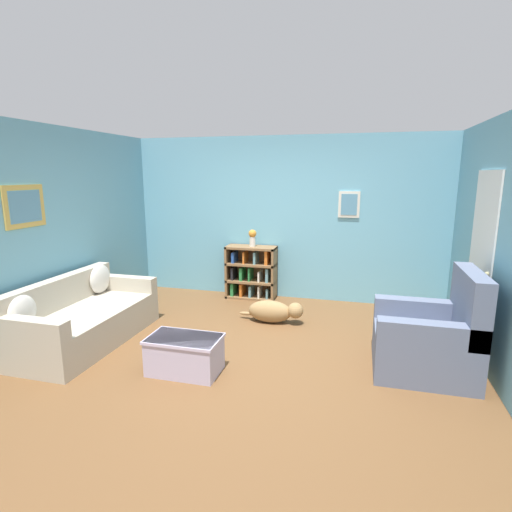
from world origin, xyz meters
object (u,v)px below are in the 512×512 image
at_px(couch, 82,319).
at_px(recliner_chair, 431,338).
at_px(coffee_table, 185,353).
at_px(vase, 252,237).
at_px(dog, 274,311).
at_px(bookshelf, 251,273).

distance_m(couch, recliner_chair, 3.97).
bearing_deg(coffee_table, recliner_chair, 15.20).
xyz_separation_m(recliner_chair, vase, (-2.43, 1.95, 0.65)).
height_order(couch, coffee_table, couch).
bearing_deg(couch, vase, 55.27).
relative_size(recliner_chair, vase, 3.96).
bearing_deg(coffee_table, couch, 165.30).
relative_size(coffee_table, dog, 0.81).
xyz_separation_m(dog, vase, (-0.58, 1.01, 0.86)).
xyz_separation_m(bookshelf, coffee_table, (0.02, -2.63, -0.21)).
xyz_separation_m(coffee_table, dog, (0.58, 1.61, -0.04)).
xyz_separation_m(couch, coffee_table, (1.53, -0.40, -0.08)).
bearing_deg(recliner_chair, couch, -176.22).
xyz_separation_m(couch, dog, (2.11, 1.21, -0.13)).
height_order(coffee_table, dog, coffee_table).
bearing_deg(bookshelf, recliner_chair, -38.77).
height_order(recliner_chair, vase, vase).
height_order(bookshelf, recliner_chair, recliner_chair).
bearing_deg(recliner_chair, bookshelf, 141.23).
xyz_separation_m(couch, vase, (1.53, 2.21, 0.73)).
distance_m(bookshelf, coffee_table, 2.64).
xyz_separation_m(recliner_chair, dog, (-1.85, 0.95, -0.20)).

